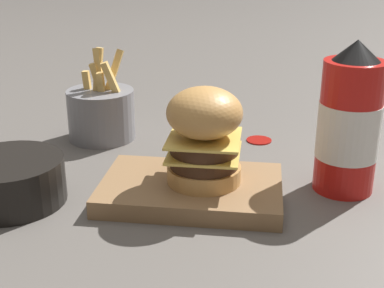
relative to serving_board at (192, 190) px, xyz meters
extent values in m
plane|color=#5B5651|center=(0.00, 0.01, -0.01)|extent=(6.00, 6.00, 0.00)
cube|color=olive|center=(0.00, 0.00, 0.00)|extent=(0.22, 0.14, 0.02)
cylinder|color=tan|center=(0.01, 0.00, 0.02)|extent=(0.09, 0.09, 0.02)
cylinder|color=#422819|center=(0.01, 0.00, 0.04)|extent=(0.08, 0.08, 0.02)
cube|color=#EAC656|center=(0.01, 0.00, 0.05)|extent=(0.09, 0.09, 0.00)
cylinder|color=#422819|center=(0.01, 0.00, 0.06)|extent=(0.08, 0.08, 0.02)
cube|color=#EAC656|center=(0.01, 0.00, 0.07)|extent=(0.09, 0.09, 0.00)
ellipsoid|color=tan|center=(0.01, 0.00, 0.10)|extent=(0.09, 0.09, 0.06)
cylinder|color=red|center=(0.19, 0.05, 0.07)|extent=(0.08, 0.08, 0.17)
cylinder|color=white|center=(0.19, 0.05, 0.07)|extent=(0.08, 0.08, 0.07)
cone|color=black|center=(0.19, 0.05, 0.17)|extent=(0.06, 0.06, 0.03)
cylinder|color=slate|center=(-0.17, 0.19, 0.03)|extent=(0.11, 0.11, 0.08)
cube|color=#E5B760|center=(-0.16, 0.21, 0.08)|extent=(0.04, 0.04, 0.09)
cube|color=#E5B760|center=(-0.17, 0.19, 0.07)|extent=(0.03, 0.01, 0.08)
cube|color=#E5B760|center=(-0.18, 0.20, 0.09)|extent=(0.02, 0.02, 0.10)
cube|color=#E5B760|center=(-0.17, 0.19, 0.09)|extent=(0.02, 0.03, 0.10)
cube|color=#E5B760|center=(-0.20, 0.20, 0.07)|extent=(0.01, 0.01, 0.06)
cube|color=#E5B760|center=(-0.15, 0.19, 0.08)|extent=(0.04, 0.02, 0.08)
cube|color=#E5B760|center=(-0.17, 0.19, 0.07)|extent=(0.02, 0.03, 0.06)
cylinder|color=black|center=(-0.22, -0.04, 0.02)|extent=(0.13, 0.13, 0.06)
cylinder|color=#CC4C33|center=(-0.22, -0.04, 0.04)|extent=(0.11, 0.11, 0.01)
cylinder|color=#9E140F|center=(0.08, 0.21, -0.01)|extent=(0.04, 0.04, 0.00)
camera|label=1|loc=(0.08, -0.60, 0.30)|focal=50.00mm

